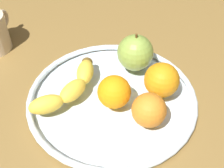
{
  "coord_description": "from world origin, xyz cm",
  "views": [
    {
      "loc": [
        -38.17,
        -11.58,
        44.0
      ],
      "look_at": [
        0.0,
        0.0,
        4.8
      ],
      "focal_mm": 47.36,
      "sensor_mm": 36.0,
      "label": 1
    }
  ],
  "objects_px": {
    "fruit_bowl": "(112,98)",
    "banana": "(70,87)",
    "orange_back_left": "(114,92)",
    "orange_center": "(149,110)",
    "orange_front_right": "(162,80)",
    "apple": "(135,53)"
  },
  "relations": [
    {
      "from": "orange_back_left",
      "to": "orange_front_right",
      "type": "xyz_separation_m",
      "value": [
        0.05,
        -0.08,
        0.0
      ]
    },
    {
      "from": "fruit_bowl",
      "to": "orange_front_right",
      "type": "bearing_deg",
      "value": -69.12
    },
    {
      "from": "fruit_bowl",
      "to": "apple",
      "type": "distance_m",
      "value": 0.11
    },
    {
      "from": "orange_back_left",
      "to": "orange_center",
      "type": "distance_m",
      "value": 0.07
    },
    {
      "from": "fruit_bowl",
      "to": "banana",
      "type": "relative_size",
      "value": 1.88
    },
    {
      "from": "apple",
      "to": "orange_center",
      "type": "xyz_separation_m",
      "value": [
        -0.14,
        -0.06,
        -0.01
      ]
    },
    {
      "from": "banana",
      "to": "orange_center",
      "type": "relative_size",
      "value": 2.89
    },
    {
      "from": "apple",
      "to": "orange_front_right",
      "type": "height_order",
      "value": "apple"
    },
    {
      "from": "fruit_bowl",
      "to": "banana",
      "type": "bearing_deg",
      "value": 103.53
    },
    {
      "from": "banana",
      "to": "orange_back_left",
      "type": "relative_size",
      "value": 2.85
    },
    {
      "from": "orange_front_right",
      "to": "banana",
      "type": "bearing_deg",
      "value": 107.47
    },
    {
      "from": "apple",
      "to": "orange_front_right",
      "type": "distance_m",
      "value": 0.09
    },
    {
      "from": "fruit_bowl",
      "to": "orange_back_left",
      "type": "distance_m",
      "value": 0.05
    },
    {
      "from": "apple",
      "to": "orange_center",
      "type": "height_order",
      "value": "apple"
    },
    {
      "from": "banana",
      "to": "orange_back_left",
      "type": "height_order",
      "value": "orange_back_left"
    },
    {
      "from": "banana",
      "to": "orange_front_right",
      "type": "xyz_separation_m",
      "value": [
        0.05,
        -0.17,
        0.02
      ]
    },
    {
      "from": "banana",
      "to": "apple",
      "type": "xyz_separation_m",
      "value": [
        0.11,
        -0.1,
        0.02
      ]
    },
    {
      "from": "banana",
      "to": "orange_center",
      "type": "distance_m",
      "value": 0.16
    },
    {
      "from": "fruit_bowl",
      "to": "apple",
      "type": "bearing_deg",
      "value": -12.78
    },
    {
      "from": "fruit_bowl",
      "to": "orange_center",
      "type": "bearing_deg",
      "value": -118.74
    },
    {
      "from": "banana",
      "to": "orange_back_left",
      "type": "distance_m",
      "value": 0.09
    },
    {
      "from": "orange_center",
      "to": "orange_front_right",
      "type": "height_order",
      "value": "orange_front_right"
    }
  ]
}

